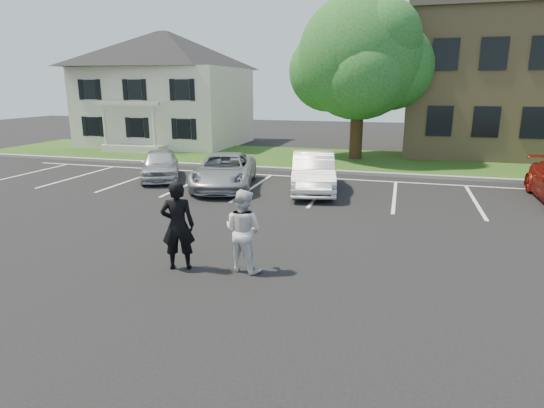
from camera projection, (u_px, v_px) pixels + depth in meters
The scene contains 11 objects.
ground_plane at pixel (260, 268), 10.34m from camera, with size 90.00×90.00×0.00m, color black.
curb at pixel (335, 172), 21.50m from camera, with size 40.00×0.30×0.15m, color gray.
grass_strip at pixel (346, 160), 25.23m from camera, with size 44.00×8.00×0.08m, color #234619.
stall_lines at pixel (359, 189), 18.30m from camera, with size 34.00×5.36×0.01m.
house at pixel (166, 89), 31.41m from camera, with size 10.30×9.22×7.60m.
tree at pixel (361, 60), 24.28m from camera, with size 7.80×7.20×8.80m.
man_black_suit at pixel (178, 226), 10.07m from camera, with size 0.74×0.48×2.02m, color black.
man_white_shirt at pixel (243, 231), 9.99m from camera, with size 0.90×0.70×1.86m, color silver.
car_silver_west at pixel (160, 164), 20.03m from camera, with size 1.56×3.87×1.32m, color silver.
car_silver_minivan at pixel (224, 171), 18.39m from camera, with size 2.26×4.91×1.36m, color #A7AAAE.
car_white_sedan at pixel (313, 172), 17.72m from camera, with size 1.59×4.56×1.50m, color silver.
Camera 1 is at (2.90, -9.20, 4.01)m, focal length 30.00 mm.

